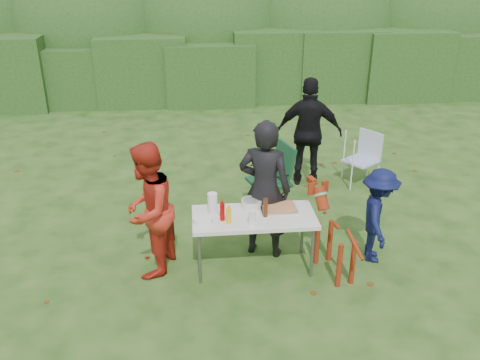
{
  "coord_description": "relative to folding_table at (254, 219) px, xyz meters",
  "views": [
    {
      "loc": [
        -0.5,
        -5.08,
        3.7
      ],
      "look_at": [
        0.07,
        0.78,
        1.0
      ],
      "focal_mm": 38.0,
      "sensor_mm": 36.0,
      "label": 1
    }
  ],
  "objects": [
    {
      "name": "person_red_jacket",
      "position": [
        -1.27,
        0.05,
        0.16
      ],
      "size": [
        0.86,
        0.98,
        1.69
      ],
      "primitive_type": "imported",
      "rotation": [
        0.0,
        0.0,
        -1.89
      ],
      "color": "red",
      "rests_on": "ground"
    },
    {
      "name": "child",
      "position": [
        1.58,
        0.04,
        -0.06
      ],
      "size": [
        0.64,
        0.9,
        1.26
      ],
      "primitive_type": "imported",
      "rotation": [
        0.0,
        0.0,
        1.34
      ],
      "color": "#0C123D",
      "rests_on": "ground"
    },
    {
      "name": "shrub_backdrop",
      "position": [
        -0.2,
        9.31,
        0.91
      ],
      "size": [
        20.0,
        2.6,
        3.2
      ],
      "primitive_type": "ellipsoid",
      "color": "#3D6628",
      "rests_on": "ground"
    },
    {
      "name": "dog",
      "position": [
        0.97,
        -0.23,
        -0.18
      ],
      "size": [
        0.7,
        1.14,
        1.01
      ],
      "primitive_type": null,
      "rotation": [
        0.0,
        0.0,
        1.84
      ],
      "color": "maroon",
      "rests_on": "ground"
    },
    {
      "name": "person_cook",
      "position": [
        0.17,
        0.33,
        0.23
      ],
      "size": [
        0.78,
        0.65,
        1.84
      ],
      "primitive_type": "imported",
      "rotation": [
        0.0,
        0.0,
        2.78
      ],
      "color": "black",
      "rests_on": "ground"
    },
    {
      "name": "plate_stack",
      "position": [
        -0.62,
        -0.09,
        0.08
      ],
      "size": [
        0.24,
        0.24,
        0.05
      ],
      "primitive_type": "cylinder",
      "color": "white",
      "rests_on": "folding_table"
    },
    {
      "name": "focaccia_bread",
      "position": [
        0.32,
        0.13,
        0.09
      ],
      "size": [
        0.4,
        0.26,
        0.04
      ],
      "primitive_type": "cube",
      "color": "#C47B4A",
      "rests_on": "food_tray"
    },
    {
      "name": "ketchup_bottle",
      "position": [
        -0.39,
        -0.07,
        0.16
      ],
      "size": [
        0.06,
        0.06,
        0.22
      ],
      "primitive_type": "cylinder",
      "color": "#B20200",
      "rests_on": "folding_table"
    },
    {
      "name": "hedge_row",
      "position": [
        -0.2,
        7.71,
        0.16
      ],
      "size": [
        22.0,
        1.4,
        1.7
      ],
      "primitive_type": "cube",
      "color": "#23471C",
      "rests_on": "ground"
    },
    {
      "name": "ground",
      "position": [
        -0.2,
        -0.29,
        -0.69
      ],
      "size": [
        80.0,
        80.0,
        0.0
      ],
      "primitive_type": "plane",
      "color": "#1E4211"
    },
    {
      "name": "lawn_chair",
      "position": [
        2.12,
        2.33,
        -0.23
      ],
      "size": [
        0.74,
        0.74,
        0.9
      ],
      "primitive_type": null,
      "rotation": [
        0.0,
        0.0,
        3.75
      ],
      "color": "#4B6DC2",
      "rests_on": "ground"
    },
    {
      "name": "cup_stack",
      "position": [
        -0.05,
        -0.21,
        0.14
      ],
      "size": [
        0.08,
        0.08,
        0.18
      ],
      "primitive_type": "cylinder",
      "color": "white",
      "rests_on": "folding_table"
    },
    {
      "name": "person_black_puffy",
      "position": [
        1.22,
        2.42,
        0.23
      ],
      "size": [
        1.15,
        0.68,
        1.84
      ],
      "primitive_type": "imported",
      "rotation": [
        0.0,
        0.0,
        2.91
      ],
      "color": "black",
      "rests_on": "ground"
    },
    {
      "name": "mustard_bottle",
      "position": [
        -0.32,
        -0.15,
        0.15
      ],
      "size": [
        0.06,
        0.06,
        0.2
      ],
      "primitive_type": "cylinder",
      "color": "#FBB60E",
      "rests_on": "folding_table"
    },
    {
      "name": "folding_table",
      "position": [
        0.0,
        0.0,
        0.0
      ],
      "size": [
        1.5,
        0.7,
        0.74
      ],
      "color": "silver",
      "rests_on": "ground"
    },
    {
      "name": "camping_chair",
      "position": [
        0.42,
        1.55,
        -0.17
      ],
      "size": [
        0.81,
        0.81,
        1.04
      ],
      "primitive_type": null,
      "rotation": [
        0.0,
        0.0,
        3.43
      ],
      "color": "#123F23",
      "rests_on": "ground"
    },
    {
      "name": "food_tray",
      "position": [
        0.32,
        0.13,
        0.06
      ],
      "size": [
        0.45,
        0.3,
        0.02
      ],
      "primitive_type": "cube",
      "color": "#B7B7BA",
      "rests_on": "folding_table"
    },
    {
      "name": "pasta_bowl",
      "position": [
        -0.01,
        0.22,
        0.1
      ],
      "size": [
        0.26,
        0.26,
        0.1
      ],
      "primitive_type": "cylinder",
      "color": "silver",
      "rests_on": "folding_table"
    },
    {
      "name": "beer_bottle",
      "position": [
        0.13,
        -0.03,
        0.17
      ],
      "size": [
        0.06,
        0.06,
        0.24
      ],
      "primitive_type": "cylinder",
      "color": "#47230F",
      "rests_on": "folding_table"
    },
    {
      "name": "paper_towel_roll",
      "position": [
        -0.5,
        0.13,
        0.18
      ],
      "size": [
        0.12,
        0.12,
        0.26
      ],
      "primitive_type": "cylinder",
      "color": "white",
      "rests_on": "folding_table"
    }
  ]
}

